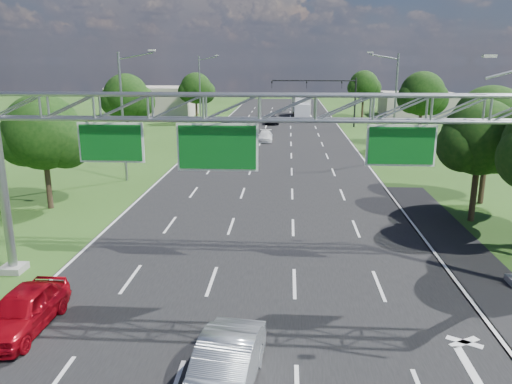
# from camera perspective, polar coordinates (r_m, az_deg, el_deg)

# --- Properties ---
(ground) EXTENTS (220.00, 220.00, 0.00)m
(ground) POSITION_cam_1_polar(r_m,az_deg,el_deg) (39.51, 1.52, 1.10)
(ground) COLOR #274615
(ground) RESTS_ON ground
(road) EXTENTS (18.00, 180.00, 0.02)m
(road) POSITION_cam_1_polar(r_m,az_deg,el_deg) (39.51, 1.52, 1.10)
(road) COLOR black
(road) RESTS_ON ground
(road_flare) EXTENTS (3.00, 30.00, 0.02)m
(road_flare) POSITION_cam_1_polar(r_m,az_deg,el_deg) (25.78, 23.54, -7.74)
(road_flare) COLOR black
(road_flare) RESTS_ON ground
(sign_gantry) EXTENTS (23.50, 1.00, 9.56)m
(sign_gantry) POSITION_cam_1_polar(r_m,az_deg,el_deg) (20.54, 0.63, 7.96)
(sign_gantry) COLOR gray
(sign_gantry) RESTS_ON ground
(traffic_signal) EXTENTS (12.21, 0.24, 7.00)m
(traffic_signal) POSITION_cam_1_polar(r_m,az_deg,el_deg) (73.74, 8.55, 11.36)
(traffic_signal) COLOR black
(traffic_signal) RESTS_ON ground
(streetlight_l_near) EXTENTS (2.97, 0.22, 10.16)m
(streetlight_l_near) POSITION_cam_1_polar(r_m,az_deg,el_deg) (40.59, -14.78, 8.98)
(streetlight_l_near) COLOR gray
(streetlight_l_near) RESTS_ON ground
(streetlight_l_far) EXTENTS (2.97, 0.22, 10.16)m
(streetlight_l_far) POSITION_cam_1_polar(r_m,az_deg,el_deg) (74.56, -6.29, 11.79)
(streetlight_l_far) COLOR gray
(streetlight_l_far) RESTS_ON ground
(streetlight_r_mid) EXTENTS (2.97, 0.22, 10.16)m
(streetlight_r_mid) POSITION_cam_1_polar(r_m,az_deg,el_deg) (49.51, 15.41, 9.90)
(streetlight_r_mid) COLOR gray
(streetlight_r_mid) RESTS_ON ground
(tree_verge_la) EXTENTS (5.76, 4.80, 7.40)m
(tree_verge_la) POSITION_cam_1_polar(r_m,az_deg,el_deg) (34.36, -23.01, 5.95)
(tree_verge_la) COLOR #2D2116
(tree_verge_la) RESTS_ON ground
(tree_verge_lb) EXTENTS (5.76, 4.80, 8.06)m
(tree_verge_lb) POSITION_cam_1_polar(r_m,az_deg,el_deg) (56.29, -14.52, 10.31)
(tree_verge_lb) COLOR #2D2116
(tree_verge_lb) RESTS_ON ground
(tree_verge_lc) EXTENTS (5.76, 4.80, 7.62)m
(tree_verge_lc) POSITION_cam_1_polar(r_m,az_deg,el_deg) (79.83, -6.82, 11.53)
(tree_verge_lc) COLOR #2D2116
(tree_verge_lc) RESTS_ON ground
(tree_verge_rd) EXTENTS (5.76, 4.80, 8.28)m
(tree_verge_rd) POSITION_cam_1_polar(r_m,az_deg,el_deg) (58.40, 18.52, 10.39)
(tree_verge_rd) COLOR #2D2116
(tree_verge_rd) RESTS_ON ground
(tree_verge_re) EXTENTS (5.76, 4.80, 7.84)m
(tree_verge_re) POSITION_cam_1_polar(r_m,az_deg,el_deg) (87.43, 12.25, 11.72)
(tree_verge_re) COLOR #2D2116
(tree_verge_re) RESTS_ON ground
(building_left) EXTENTS (14.00, 10.00, 5.00)m
(building_left) POSITION_cam_1_polar(r_m,az_deg,el_deg) (89.75, -11.65, 10.09)
(building_left) COLOR #ACA390
(building_left) RESTS_ON ground
(building_right) EXTENTS (12.00, 9.00, 4.00)m
(building_right) POSITION_cam_1_polar(r_m,az_deg,el_deg) (93.44, 17.90, 9.56)
(building_right) COLOR #ACA390
(building_right) RESTS_ON ground
(red_coupe) EXTENTS (1.90, 4.52, 1.53)m
(red_coupe) POSITION_cam_1_polar(r_m,az_deg,el_deg) (19.95, -25.09, -12.14)
(red_coupe) COLOR #9D0712
(red_coupe) RESTS_ON ground
(silver_sedan) EXTENTS (2.20, 4.92, 1.57)m
(silver_sedan) POSITION_cam_1_polar(r_m,az_deg,el_deg) (15.16, -3.65, -19.55)
(silver_sedan) COLOR silver
(silver_sedan) RESTS_ON ground
(car_queue_a) EXTENTS (1.73, 4.17, 1.20)m
(car_queue_a) POSITION_cam_1_polar(r_m,az_deg,el_deg) (60.10, 1.07, 6.41)
(car_queue_a) COLOR white
(car_queue_a) RESTS_ON ground
(car_queue_b) EXTENTS (2.12, 4.49, 1.24)m
(car_queue_b) POSITION_cam_1_polar(r_m,az_deg,el_deg) (76.63, 1.86, 8.22)
(car_queue_b) COLOR black
(car_queue_b) RESTS_ON ground
(car_queue_c) EXTENTS (2.27, 4.45, 1.45)m
(car_queue_c) POSITION_cam_1_polar(r_m,az_deg,el_deg) (70.22, -3.37, 7.69)
(car_queue_c) COLOR black
(car_queue_c) RESTS_ON ground
(box_truck) EXTENTS (3.14, 9.28, 3.45)m
(box_truck) POSITION_cam_1_polar(r_m,az_deg,el_deg) (87.93, 5.17, 9.69)
(box_truck) COLOR silver
(box_truck) RESTS_ON ground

